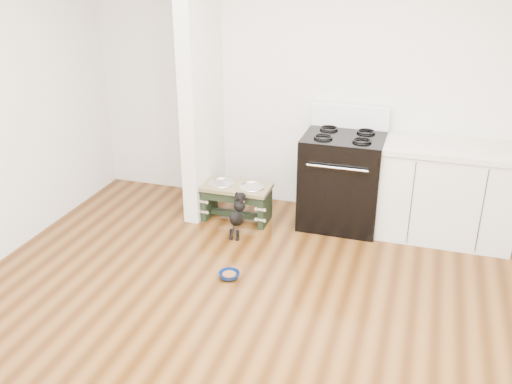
% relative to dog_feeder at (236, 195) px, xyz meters
% --- Properties ---
extents(ground, '(5.00, 5.00, 0.00)m').
position_rel_dog_feeder_xyz_m(ground, '(0.76, -1.91, -0.27)').
color(ground, '#3F210B').
rests_on(ground, ground).
extents(room_shell, '(5.00, 5.00, 5.00)m').
position_rel_dog_feeder_xyz_m(room_shell, '(0.76, -1.91, 1.35)').
color(room_shell, silver).
rests_on(room_shell, ground).
extents(partition_wall, '(0.15, 0.80, 2.70)m').
position_rel_dog_feeder_xyz_m(partition_wall, '(-0.41, 0.19, 1.08)').
color(partition_wall, silver).
rests_on(partition_wall, ground).
extents(oven_range, '(0.76, 0.69, 1.14)m').
position_rel_dog_feeder_xyz_m(oven_range, '(1.01, 0.25, 0.21)').
color(oven_range, black).
rests_on(oven_range, ground).
extents(cabinet_run, '(1.24, 0.64, 0.91)m').
position_rel_dog_feeder_xyz_m(cabinet_run, '(1.99, 0.26, 0.19)').
color(cabinet_run, silver).
rests_on(cabinet_run, ground).
extents(dog_feeder, '(0.68, 0.36, 0.39)m').
position_rel_dog_feeder_xyz_m(dog_feeder, '(0.00, 0.00, 0.00)').
color(dog_feeder, black).
rests_on(dog_feeder, ground).
extents(puppy, '(0.12, 0.35, 0.42)m').
position_rel_dog_feeder_xyz_m(puppy, '(0.12, -0.31, -0.04)').
color(puppy, black).
rests_on(puppy, ground).
extents(floor_bowl, '(0.19, 0.19, 0.06)m').
position_rel_dog_feeder_xyz_m(floor_bowl, '(0.31, -1.07, -0.24)').
color(floor_bowl, navy).
rests_on(floor_bowl, ground).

